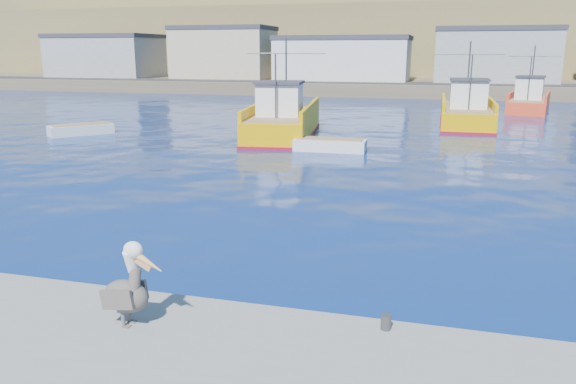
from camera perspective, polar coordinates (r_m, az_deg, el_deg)
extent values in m
plane|color=#071A55|center=(14.97, -0.49, -8.15)|extent=(260.00, 260.00, 0.00)
cylinder|color=#4C4C4C|center=(11.15, 9.91, -12.89)|extent=(0.20, 0.20, 0.30)
cube|color=brown|center=(85.55, 12.94, 10.54)|extent=(160.00, 30.00, 1.60)
cube|color=brown|center=(111.39, 13.74, 13.93)|extent=(180.00, 40.00, 14.00)
cube|color=brown|center=(131.49, 14.18, 16.07)|extent=(200.00, 40.00, 24.00)
cube|color=#2D2D2D|center=(74.53, 12.57, 10.73)|extent=(150.00, 5.00, 0.10)
cube|color=gray|center=(95.57, -18.00, 12.84)|extent=(16.00, 10.00, 6.00)
cube|color=#333338|center=(95.59, -18.15, 14.81)|extent=(16.32, 10.20, 0.60)
cube|color=tan|center=(86.38, -6.50, 13.69)|extent=(14.00, 9.00, 7.00)
cube|color=#333338|center=(86.44, -6.57, 16.20)|extent=(14.28, 9.18, 0.60)
cube|color=silver|center=(81.51, 5.69, 13.16)|extent=(18.00, 11.00, 5.50)
cube|color=#333338|center=(81.51, 5.74, 15.30)|extent=(18.36, 11.22, 0.60)
cube|color=gray|center=(80.57, 20.22, 12.72)|extent=(15.00, 10.00, 6.50)
cube|color=#333338|center=(80.61, 20.44, 15.24)|extent=(15.30, 10.20, 0.60)
cube|color=#E3A600|center=(38.70, -0.43, 6.84)|extent=(5.32, 11.97, 1.50)
cube|color=#E3A600|center=(38.36, 2.28, 8.42)|extent=(1.69, 11.27, 0.70)
cube|color=#E3A600|center=(38.88, -3.10, 8.49)|extent=(1.69, 11.27, 0.70)
cube|color=maroon|center=(38.80, -0.43, 5.81)|extent=(5.42, 12.21, 0.25)
cube|color=#8C7251|center=(38.61, -0.43, 8.02)|extent=(4.95, 11.47, 0.10)
cube|color=white|center=(36.80, -0.83, 9.36)|extent=(3.05, 3.22, 2.00)
cube|color=#333338|center=(36.73, -0.83, 11.07)|extent=(3.29, 3.59, 0.15)
cylinder|color=#4C4C4C|center=(39.57, -0.19, 11.73)|extent=(0.13, 0.13, 5.00)
cylinder|color=#4C4C4C|center=(35.03, -1.27, 10.59)|extent=(0.11, 0.11, 4.00)
cylinder|color=#4C4C4C|center=(39.53, -0.19, 13.90)|extent=(5.36, 0.78, 0.08)
cube|color=#E3A600|center=(46.46, 17.61, 7.35)|extent=(3.80, 10.82, 1.40)
cube|color=#E3A600|center=(46.47, 19.88, 8.48)|extent=(0.29, 10.58, 0.70)
cube|color=#E3A600|center=(46.31, 15.52, 8.79)|extent=(0.29, 10.58, 0.70)
cube|color=maroon|center=(46.53, 17.55, 6.55)|extent=(3.87, 11.03, 0.25)
cube|color=#8C7251|center=(46.38, 17.68, 8.27)|extent=(3.50, 10.38, 0.10)
cube|color=white|center=(44.69, 17.86, 9.41)|extent=(2.63, 2.71, 2.00)
cube|color=#333338|center=(44.62, 17.97, 10.82)|extent=(2.82, 3.04, 0.15)
cylinder|color=#4C4C4C|center=(47.30, 17.85, 11.34)|extent=(0.12, 0.12, 5.00)
cylinder|color=#4C4C4C|center=(43.02, 18.05, 10.44)|extent=(0.10, 0.10, 4.00)
cylinder|color=#4C4C4C|center=(47.27, 17.99, 13.15)|extent=(5.22, 0.11, 0.08)
cube|color=#F24323|center=(59.15, 23.25, 8.08)|extent=(5.02, 9.44, 1.17)
cube|color=#F24323|center=(59.01, 24.88, 8.82)|extent=(1.88, 8.66, 0.70)
cube|color=#F24323|center=(59.19, 21.80, 9.13)|extent=(1.88, 8.66, 0.70)
cube|color=#8C7251|center=(59.10, 23.31, 8.69)|extent=(4.69, 9.04, 0.10)
cube|color=white|center=(57.69, 23.32, 9.63)|extent=(2.74, 2.65, 2.00)
cube|color=#333338|center=(57.64, 23.43, 10.72)|extent=(2.96, 2.95, 0.15)
cylinder|color=#4C4C4C|center=(59.86, 23.59, 11.08)|extent=(0.14, 0.14, 5.00)
cylinder|color=#4C4C4C|center=(56.31, 23.33, 10.47)|extent=(0.12, 0.12, 4.00)
cylinder|color=#4C4C4C|center=(59.83, 23.74, 12.51)|extent=(4.63, 0.98, 0.08)
cube|color=silver|center=(41.86, -20.28, 5.85)|extent=(3.87, 4.18, 0.85)
cube|color=#8C7251|center=(41.81, -20.34, 6.47)|extent=(3.35, 3.65, 0.08)
cube|color=silver|center=(32.90, 4.29, 4.63)|extent=(4.18, 1.52, 0.83)
cube|color=#8C7251|center=(32.83, 4.30, 5.40)|extent=(3.76, 1.20, 0.08)
cylinder|color=#595451|center=(11.55, -16.40, -12.23)|extent=(0.08, 0.08, 0.32)
cube|color=#595451|center=(11.58, -16.10, -12.97)|extent=(0.17, 0.14, 0.02)
cylinder|color=#595451|center=(11.70, -15.82, -11.83)|extent=(0.08, 0.08, 0.32)
cube|color=#595451|center=(11.73, -15.53, -12.56)|extent=(0.17, 0.14, 0.02)
ellipsoid|color=#38332D|center=(11.43, -16.13, -10.12)|extent=(0.97, 0.61, 0.65)
cube|color=#38332D|center=(11.25, -17.00, -10.43)|extent=(0.73, 0.11, 0.47)
cube|color=#38332D|center=(11.62, -15.57, -9.51)|extent=(0.73, 0.11, 0.47)
cube|color=#38332D|center=(11.68, -17.81, -10.10)|extent=(0.26, 0.19, 0.14)
cylinder|color=#38332D|center=(11.17, -15.31, -8.66)|extent=(0.24, 0.35, 0.51)
cylinder|color=white|center=(11.06, -15.70, -6.78)|extent=(0.22, 0.34, 0.48)
ellipsoid|color=white|center=(10.94, -15.45, -5.68)|extent=(0.40, 0.32, 0.32)
cone|color=gold|center=(10.86, -14.07, -6.90)|extent=(0.66, 0.20, 0.45)
cube|color=tan|center=(10.94, -14.59, -7.03)|extent=(0.40, 0.08, 0.28)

